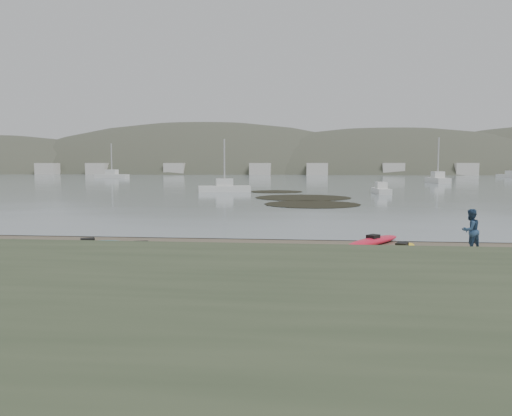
# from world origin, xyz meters

# --- Properties ---
(ground) EXTENTS (600.00, 600.00, 0.00)m
(ground) POSITION_xyz_m (0.00, 0.00, 0.00)
(ground) COLOR tan
(ground) RESTS_ON ground
(wet_sand) EXTENTS (60.00, 60.00, 0.00)m
(wet_sand) POSITION_xyz_m (0.00, -0.30, 0.00)
(wet_sand) COLOR brown
(wet_sand) RESTS_ON ground
(water) EXTENTS (1200.00, 1200.00, 0.00)m
(water) POSITION_xyz_m (0.00, 300.00, 0.01)
(water) COLOR slate
(water) RESTS_ON ground
(bluff) EXTENTS (60.00, 8.00, 2.00)m
(bluff) POSITION_xyz_m (0.00, -17.50, 1.00)
(bluff) COLOR #475138
(bluff) RESTS_ON ground
(kayaks) EXTENTS (17.87, 9.05, 0.34)m
(kayaks) POSITION_xyz_m (-1.76, -4.16, 0.17)
(kayaks) COLOR red
(kayaks) RESTS_ON ground
(person_east) EXTENTS (1.06, 0.99, 1.74)m
(person_east) POSITION_xyz_m (8.99, -2.25, 0.87)
(person_east) COLOR navy
(person_east) RESTS_ON ground
(kelp_mats) EXTENTS (12.08, 27.56, 0.04)m
(kelp_mats) POSITION_xyz_m (1.45, 29.02, 0.03)
(kelp_mats) COLOR black
(kelp_mats) RESTS_ON water
(moored_boats) EXTENTS (110.02, 83.90, 1.20)m
(moored_boats) POSITION_xyz_m (3.17, 81.34, 0.54)
(moored_boats) COLOR silver
(moored_boats) RESTS_ON ground
(far_hills) EXTENTS (550.00, 135.00, 80.00)m
(far_hills) POSITION_xyz_m (39.38, 193.97, -15.93)
(far_hills) COLOR #384235
(far_hills) RESTS_ON ground
(far_town) EXTENTS (199.00, 5.00, 4.00)m
(far_town) POSITION_xyz_m (6.00, 145.00, 2.00)
(far_town) COLOR beige
(far_town) RESTS_ON ground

